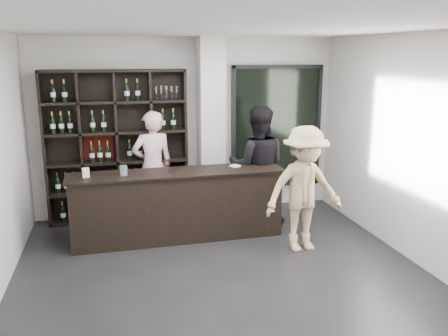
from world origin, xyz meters
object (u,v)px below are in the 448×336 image
object	(u,v)px
wine_shelf	(117,147)
taster_black	(257,166)
taster_pink	(153,166)
customer	(304,189)
tasting_counter	(178,205)

from	to	relation	value
wine_shelf	taster_black	distance (m)	2.23
taster_pink	taster_black	world-z (taller)	taster_black
taster_pink	customer	size ratio (longest dim) A/B	1.03
tasting_counter	customer	xyz separation A→B (m)	(1.60, -0.79, 0.35)
taster_black	customer	size ratio (longest dim) A/B	1.09
taster_pink	wine_shelf	bearing A→B (deg)	-26.35
taster_pink	taster_black	size ratio (longest dim) A/B	0.95
wine_shelf	taster_black	bearing A→B (deg)	-18.80
taster_pink	customer	xyz separation A→B (m)	(1.87, -1.68, -0.03)
tasting_counter	taster_pink	size ratio (longest dim) A/B	1.72
taster_pink	taster_black	bearing A→B (deg)	151.48
customer	taster_black	bearing A→B (deg)	100.63
taster_pink	customer	world-z (taller)	taster_pink
wine_shelf	taster_pink	size ratio (longest dim) A/B	1.35
wine_shelf	taster_black	world-z (taller)	wine_shelf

